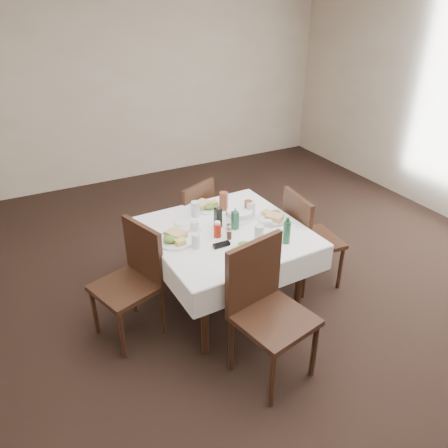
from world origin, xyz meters
The scene contains 33 objects.
ground_plane centered at (0.00, 0.00, 0.00)m, with size 7.00×7.00×0.00m, color black.
room_shell centered at (0.00, 0.00, 1.71)m, with size 6.04×7.04×2.80m.
dining_table centered at (-0.23, 0.19, 0.68)m, with size 1.29×1.29×0.76m.
chair_north centered at (-0.22, 0.97, 0.51)m, with size 0.57×0.57×0.90m.
chair_south centered at (-0.33, -0.58, 0.59)m, with size 0.58×0.58×1.04m.
chair_east centered at (0.56, 0.12, 0.55)m, with size 0.49×0.49×0.96m.
chair_west centered at (-1.03, 0.24, 0.54)m, with size 0.57×0.57×0.95m.
meal_north centered at (-0.21, 0.63, 0.79)m, with size 0.29×0.29×0.06m.
meal_south centered at (-0.26, -0.19, 0.79)m, with size 0.29×0.29×0.06m.
meal_east centered at (0.22, 0.18, 0.79)m, with size 0.27×0.27×0.06m.
meal_west centered at (-0.67, 0.22, 0.79)m, with size 0.30×0.30×0.06m.
side_plate_a centered at (-0.49, 0.48, 0.77)m, with size 0.17×0.17×0.01m.
side_plate_b centered at (0.05, -0.01, 0.77)m, with size 0.15×0.15×0.01m.
water_n centered at (-0.35, 0.54, 0.83)m, with size 0.07×0.07×0.14m.
water_s centered at (-0.08, -0.09, 0.83)m, with size 0.08×0.08×0.14m.
water_e centered at (0.07, 0.30, 0.83)m, with size 0.08×0.08×0.14m.
water_w centered at (-0.57, 0.06, 0.82)m, with size 0.06×0.06×0.12m.
iced_tea_a centered at (-0.07, 0.54, 0.85)m, with size 0.08×0.08×0.17m.
iced_tea_b centered at (0.06, 0.33, 0.83)m, with size 0.07×0.07×0.14m.
bread_basket centered at (-0.03, 0.32, 0.80)m, with size 0.25×0.25×0.08m.
oil_cruet_dark centered at (-0.27, 0.27, 0.86)m, with size 0.05×0.05×0.22m.
oil_cruet_green centered at (-0.16, 0.18, 0.85)m, with size 0.05×0.05×0.20m.
ketchup_bottle centered at (-0.34, 0.13, 0.83)m, with size 0.06×0.06×0.14m.
salt_shaker centered at (-0.24, 0.13, 0.81)m, with size 0.04×0.04×0.09m.
pepper_shaker centered at (-0.28, 0.05, 0.81)m, with size 0.04×0.04×0.09m.
coffee_mug centered at (-0.46, 0.31, 0.80)m, with size 0.11×0.11×0.08m.
sunglasses centered at (-0.38, -0.02, 0.78)m, with size 0.14×0.04×0.03m.
green_bottle centered at (0.10, -0.20, 0.86)m, with size 0.06×0.06×0.22m.
sugar_caddy centered at (0.10, 0.10, 0.79)m, with size 0.12×0.09×0.05m.
cutlery_n centered at (-0.12, 0.64, 0.77)m, with size 0.08×0.19×0.01m.
cutlery_s centered at (-0.35, -0.23, 0.77)m, with size 0.11×0.18×0.01m.
cutlery_e centered at (0.16, 0.05, 0.77)m, with size 0.20×0.07×0.01m.
cutlery_w centered at (-0.66, 0.35, 0.77)m, with size 0.19×0.05×0.01m.
Camera 1 is at (-1.70, -2.60, 2.56)m, focal length 35.00 mm.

